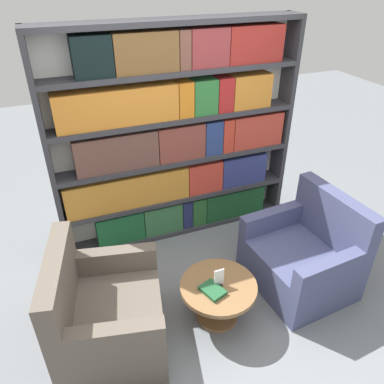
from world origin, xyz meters
name	(u,v)px	position (x,y,z in m)	size (l,w,h in m)	color
ground_plane	(233,317)	(0.00, 0.00, 0.00)	(14.00, 14.00, 0.00)	slate
bookshelf	(177,140)	(0.01, 1.46, 1.14)	(2.63, 0.30, 2.32)	silver
armchair_left	(105,315)	(-1.09, 0.17, 0.31)	(1.00, 1.09, 0.95)	brown
armchair_right	(303,257)	(0.83, 0.17, 0.31)	(0.89, 0.99, 0.95)	#42476B
coffee_table	(218,294)	(-0.13, 0.06, 0.29)	(0.66, 0.66, 0.40)	brown
table_sign	(219,279)	(-0.13, 0.06, 0.47)	(0.09, 0.06, 0.17)	black
stray_book	(213,290)	(-0.21, 0.01, 0.42)	(0.21, 0.24, 0.03)	#1E512D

